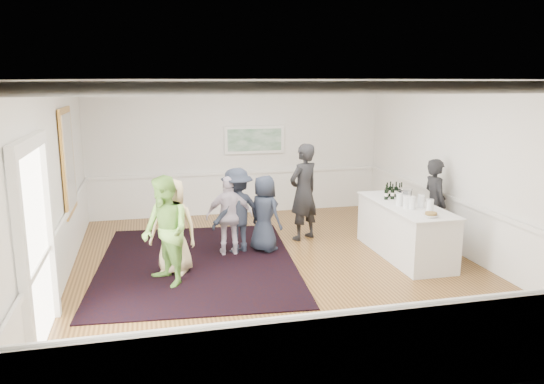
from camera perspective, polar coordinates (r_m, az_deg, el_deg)
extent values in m
plane|color=olive|center=(9.23, 0.71, -8.23)|extent=(8.00, 8.00, 0.00)
cube|color=white|center=(8.65, 0.76, 12.06)|extent=(7.00, 8.00, 0.02)
cube|color=white|center=(8.65, -22.36, 0.47)|extent=(0.02, 8.00, 3.20)
cube|color=white|center=(10.23, 20.13, 2.32)|extent=(0.02, 8.00, 3.20)
cube|color=white|center=(12.67, -3.72, 4.80)|extent=(7.00, 0.02, 3.20)
cube|color=white|center=(5.14, 11.82, -6.42)|extent=(7.00, 0.02, 3.20)
cube|color=gold|center=(9.88, -21.09, 3.11)|extent=(0.04, 1.25, 1.85)
cube|color=white|center=(9.88, -20.95, 3.11)|extent=(0.01, 1.05, 1.65)
cube|color=white|center=(6.15, -25.15, -8.15)|extent=(0.10, 0.14, 2.40)
cube|color=white|center=(7.69, -22.78, -4.00)|extent=(0.10, 0.14, 2.40)
cube|color=white|center=(6.66, -24.77, 4.71)|extent=(0.10, 1.78, 0.16)
cube|color=white|center=(6.92, -24.11, -5.85)|extent=(0.02, 1.50, 2.40)
cube|color=white|center=(12.68, -1.90, 5.64)|extent=(1.44, 0.05, 0.66)
cube|color=#296D41|center=(12.64, -1.87, 5.63)|extent=(1.30, 0.01, 0.52)
cube|color=black|center=(9.56, -8.05, -7.54)|extent=(3.77, 4.73, 0.02)
cube|color=silver|center=(10.04, 14.08, -4.02)|extent=(0.86, 2.35, 0.96)
cube|color=silver|center=(9.92, 14.22, -1.32)|extent=(0.92, 2.41, 0.02)
imported|color=black|center=(10.60, 17.09, -1.20)|extent=(0.44, 0.64, 1.73)
imported|color=tan|center=(8.94, -10.59, -3.69)|extent=(0.92, 0.78, 1.61)
imported|color=#74AF46|center=(8.44, -11.39, -4.18)|extent=(0.96, 1.05, 1.75)
imported|color=silver|center=(9.75, -4.60, -2.59)|extent=(0.88, 0.39, 1.48)
imported|color=#1E2432|center=(9.87, -3.78, -2.02)|extent=(1.19, 0.96, 1.61)
imported|color=black|center=(10.64, 3.41, 0.00)|extent=(0.85, 0.76, 1.96)
imported|color=#1E2432|center=(9.93, -0.80, -2.35)|extent=(0.79, 0.85, 1.46)
cylinder|color=#76A43A|center=(9.56, 14.26, -1.02)|extent=(0.12, 0.12, 0.24)
cylinder|color=#D23E3D|center=(9.69, 15.75, -0.93)|extent=(0.12, 0.12, 0.24)
cylinder|color=#80B741|center=(9.74, 13.55, -0.75)|extent=(0.12, 0.12, 0.24)
cylinder|color=silver|center=(9.40, 16.64, -1.38)|extent=(0.12, 0.12, 0.24)
cylinder|color=orange|center=(9.54, 14.81, -1.08)|extent=(0.12, 0.12, 0.24)
cylinder|color=silver|center=(10.09, 14.12, -0.35)|extent=(0.26, 0.26, 0.25)
imported|color=white|center=(9.10, 16.73, -2.41)|extent=(0.25, 0.25, 0.06)
cylinder|color=olive|center=(9.09, 16.73, -2.26)|extent=(0.19, 0.19, 0.04)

